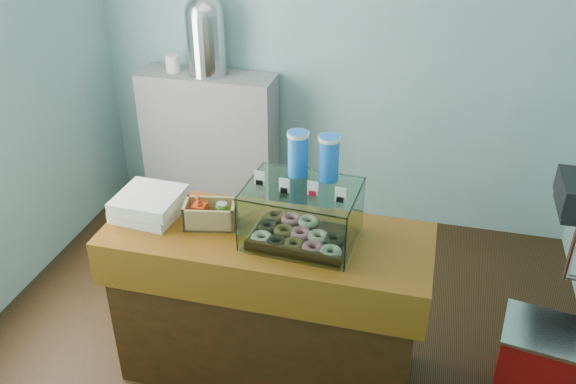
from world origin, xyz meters
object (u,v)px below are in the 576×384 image
(display_case, at_px, (303,207))
(counter, at_px, (268,304))
(coffee_urn, at_px, (205,33))
(red_cooler, at_px, (545,361))

(display_case, bearing_deg, counter, -169.45)
(display_case, bearing_deg, coffee_urn, 127.99)
(coffee_urn, relative_size, red_cooler, 1.08)
(red_cooler, bearing_deg, counter, -162.50)
(display_case, xyz_separation_m, coffee_urn, (-1.07, 1.57, 0.33))
(counter, xyz_separation_m, red_cooler, (1.43, 0.21, -0.25))
(display_case, distance_m, red_cooler, 1.53)
(display_case, height_order, red_cooler, display_case)
(coffee_urn, height_order, red_cooler, coffee_urn)
(counter, xyz_separation_m, coffee_urn, (-0.89, 1.59, 0.94))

